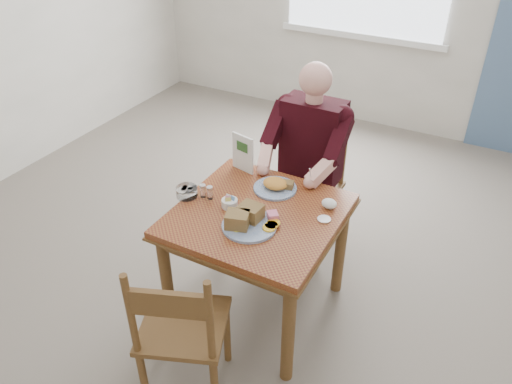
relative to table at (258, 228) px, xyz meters
The scene contains 14 objects.
floor 0.64m from the table, ahead, with size 6.00×6.00×0.00m, color #726B5C.
lemon_wedge 0.25m from the table, 93.74° to the right, with size 0.05×0.04×0.03m, color yellow.
napkin 0.43m from the table, 34.16° to the left, with size 0.09×0.07×0.06m, color white.
metal_dish 0.39m from the table, 16.60° to the left, with size 0.08×0.08×0.01m, color silver.
table is the anchor object (origin of this frame).
chair_far 0.81m from the table, 90.00° to the left, with size 0.42×0.42×0.95m.
chair_near 0.74m from the table, 93.06° to the right, with size 0.54×0.54×0.95m.
diner 0.73m from the table, 90.00° to the left, with size 0.53×0.56×1.39m.
near_plate 0.20m from the table, 84.99° to the right, with size 0.35×0.35×0.10m.
far_plate 0.29m from the table, 92.65° to the left, with size 0.31×0.31×0.07m.
caddy 0.22m from the table, 169.97° to the right, with size 0.09×0.09×0.07m.
shakers 0.37m from the table, behind, with size 0.09×0.04×0.08m.
creamer 0.47m from the table, behind, with size 0.17×0.17×0.06m.
menu 0.52m from the table, 129.63° to the left, with size 0.17×0.05×0.25m.
Camera 1 is at (1.07, -2.01, 2.41)m, focal length 35.00 mm.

